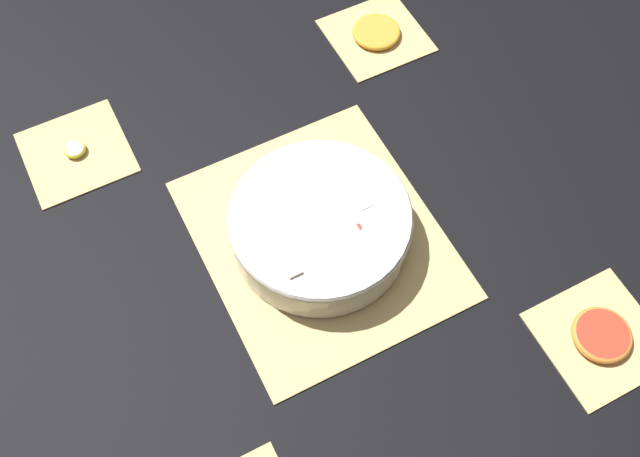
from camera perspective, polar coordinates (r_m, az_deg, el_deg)
ground_plane at (r=1.17m, az=-0.00°, el=-0.82°), size 6.00×6.00×0.00m
bamboo_mat_center at (r=1.17m, az=-0.00°, el=-0.75°), size 0.41×0.36×0.01m
coaster_mat_near_left at (r=1.18m, az=20.55°, el=-7.76°), size 0.17×0.17×0.01m
coaster_mat_near_right at (r=1.43m, az=4.30°, el=14.49°), size 0.17×0.17×0.01m
coaster_mat_far_right at (r=1.32m, az=-18.08°, el=5.56°), size 0.17×0.17×0.01m
fruit_salad_bowl at (r=1.13m, az=-0.01°, el=0.30°), size 0.28×0.28×0.08m
orange_slice_whole at (r=1.43m, az=4.32°, el=14.71°), size 0.09×0.09×0.01m
banana_coin_single at (r=1.32m, az=-18.17°, el=5.74°), size 0.04×0.04×0.01m
grapefruit_slice at (r=1.17m, az=20.68°, el=-7.60°), size 0.09×0.09×0.01m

